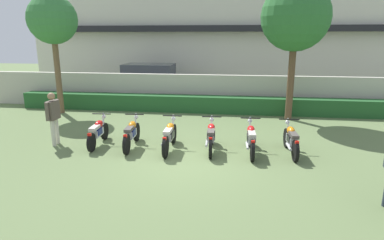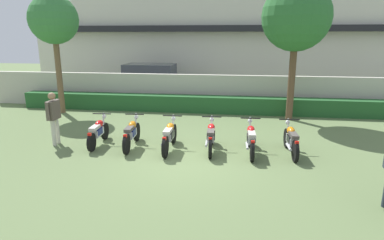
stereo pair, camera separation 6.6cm
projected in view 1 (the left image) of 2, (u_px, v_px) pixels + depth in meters
ground at (187, 159)px, 9.24m from camera, size 60.00×60.00×0.00m
building at (219, 33)px, 22.16m from camera, size 23.07×6.50×7.20m
compound_wall at (208, 92)px, 15.44m from camera, size 21.91×0.30×1.63m
hedge_row at (207, 104)px, 14.88m from camera, size 17.53×0.70×0.74m
parked_car at (152, 81)px, 18.13m from camera, size 4.51×2.09×1.89m
tree_near_inspector at (53, 21)px, 13.87m from camera, size 2.07×2.07×5.09m
tree_far_side at (295, 17)px, 12.73m from camera, size 2.68×2.68×5.44m
motorcycle_in_row_0 at (98, 132)px, 10.34m from camera, size 0.60×1.78×0.94m
motorcycle_in_row_1 at (132, 133)px, 10.14m from camera, size 0.60×1.89×0.96m
motorcycle_in_row_2 at (170, 136)px, 9.90m from camera, size 0.60×1.95×0.97m
motorcycle_in_row_3 at (211, 136)px, 9.83m from camera, size 0.60×1.84×0.97m
motorcycle_in_row_4 at (251, 138)px, 9.64m from camera, size 0.60×1.93×0.96m
motorcycle_in_row_5 at (291, 139)px, 9.56m from camera, size 0.60×1.81×0.96m
inspector_person at (53, 114)px, 10.26m from camera, size 0.23×0.68×1.68m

